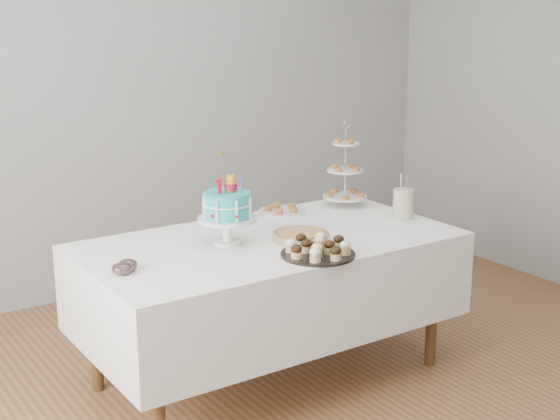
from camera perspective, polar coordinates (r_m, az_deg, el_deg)
floor at (r=4.06m, az=1.63°, el=-13.62°), size 5.00×5.00×0.00m
walls at (r=3.62m, az=1.78°, el=5.54°), size 5.04×4.04×2.70m
table at (r=4.06m, az=-0.78°, el=-5.19°), size 1.92×1.02×0.77m
birthday_cake at (r=3.88m, az=-3.87°, el=-0.74°), size 0.30×0.30×0.46m
cupcake_tray at (r=3.72m, az=2.80°, el=-2.76°), size 0.36×0.36×0.08m
pie at (r=3.96m, az=1.53°, el=-1.88°), size 0.29×0.29×0.05m
tiered_stand at (r=4.62m, az=4.79°, el=2.88°), size 0.26×0.26×0.51m
plate_stack at (r=4.33m, az=-3.26°, el=-0.35°), size 0.17×0.17×0.07m
pastry_plate at (r=4.49m, az=0.14°, el=0.02°), size 0.27×0.27×0.04m
jam_bowl_a at (r=3.54m, az=-11.48°, el=-4.23°), size 0.09×0.09×0.06m
jam_bowl_b at (r=3.58m, az=-11.09°, el=-3.98°), size 0.09×0.09×0.05m
utensil_pitcher at (r=4.41m, az=9.01°, el=0.54°), size 0.12×0.11×0.26m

